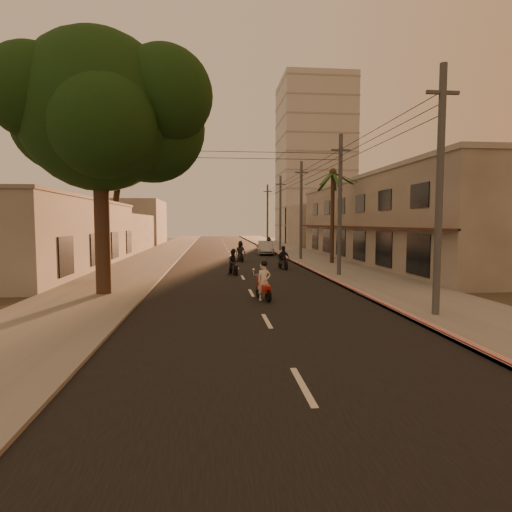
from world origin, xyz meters
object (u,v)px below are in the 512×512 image
object	(u,v)px
scooter_mid_a	(234,263)
scooter_red	(264,282)
parked_car	(266,248)
scooter_far_b	(269,246)
palm_tree	(333,177)
scooter_far_a	(240,252)
broadleaf_tree	(108,114)
scooter_mid_b	(283,259)

from	to	relation	value
scooter_mid_a	scooter_red	bearing A→B (deg)	-98.27
parked_car	scooter_far_b	bearing A→B (deg)	41.86
palm_tree	scooter_mid_a	xyz separation A→B (m)	(-8.50, -6.51, -6.35)
scooter_far_a	parked_car	distance (m)	8.78
broadleaf_tree	scooter_mid_a	world-z (taller)	broadleaf_tree
scooter_mid_b	scooter_far_a	world-z (taller)	scooter_far_a
broadleaf_tree	scooter_mid_b	distance (m)	16.21
parked_car	scooter_mid_b	bearing A→B (deg)	-87.59
scooter_mid_a	scooter_far_a	bearing A→B (deg)	69.95
broadleaf_tree	parked_car	world-z (taller)	broadleaf_tree
palm_tree	scooter_mid_a	distance (m)	12.45
scooter_far_a	scooter_red	bearing A→B (deg)	-97.26
scooter_red	scooter_mid_a	xyz separation A→B (m)	(-0.88, 9.43, -0.00)
scooter_mid_a	scooter_mid_b	world-z (taller)	scooter_mid_b
palm_tree	broadleaf_tree	bearing A→B (deg)	-136.52
scooter_far_b	parked_car	bearing A→B (deg)	-155.23
broadleaf_tree	scooter_mid_a	bearing A→B (deg)	50.22
scooter_mid_a	scooter_far_b	bearing A→B (deg)	61.68
parked_car	broadleaf_tree	bearing A→B (deg)	-108.22
scooter_mid_a	scooter_far_a	world-z (taller)	scooter_far_a
scooter_mid_a	scooter_mid_b	size ratio (longest dim) A/B	0.99
broadleaf_tree	parked_car	distance (m)	28.15
scooter_mid_b	scooter_far_b	distance (m)	15.00
scooter_far_a	scooter_far_b	xyz separation A→B (m)	(3.63, 8.41, 0.04)
broadleaf_tree	scooter_mid_a	distance (m)	12.25
scooter_mid_a	parked_car	bearing A→B (deg)	62.54
palm_tree	scooter_far_a	xyz separation A→B (m)	(-7.43, 2.96, -6.30)
scooter_far_a	parked_car	world-z (taller)	scooter_far_a
palm_tree	scooter_mid_b	bearing A→B (deg)	-142.57
scooter_red	scooter_mid_a	world-z (taller)	scooter_red
palm_tree	scooter_mid_b	world-z (taller)	palm_tree
parked_car	palm_tree	bearing A→B (deg)	-64.99
broadleaf_tree	palm_tree	world-z (taller)	broadleaf_tree
scooter_far_b	parked_car	distance (m)	0.47
scooter_far_a	palm_tree	bearing A→B (deg)	-28.43
scooter_mid_a	scooter_far_a	distance (m)	9.54
broadleaf_tree	scooter_red	xyz separation A→B (m)	(6.99, -2.09, -7.68)
scooter_red	parked_car	size ratio (longest dim) A/B	0.39
scooter_mid_a	scooter_mid_b	xyz separation A→B (m)	(3.81, 2.92, -0.00)
scooter_red	scooter_far_b	xyz separation A→B (m)	(3.82, 27.32, 0.09)
palm_tree	scooter_far_b	size ratio (longest dim) A/B	4.23
palm_tree	scooter_red	world-z (taller)	palm_tree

